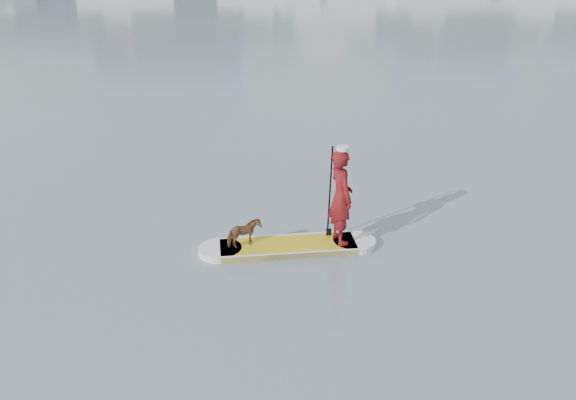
{
  "coord_description": "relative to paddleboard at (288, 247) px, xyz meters",
  "views": [
    {
      "loc": [
        3.13,
        -10.32,
        5.62
      ],
      "look_at": [
        2.91,
        0.16,
        1.0
      ],
      "focal_mm": 40.0,
      "sensor_mm": 36.0,
      "label": 1
    }
  ],
  "objects": [
    {
      "name": "ground",
      "position": [
        -2.91,
        -0.16,
        -0.06
      ],
      "size": [
        140.0,
        140.0,
        0.0
      ],
      "primitive_type": "plane",
      "color": "slate",
      "rests_on": "ground"
    },
    {
      "name": "paddler",
      "position": [
        0.95,
        0.14,
        0.95
      ],
      "size": [
        0.62,
        0.75,
        1.78
      ],
      "primitive_type": "imported",
      "rotation": [
        0.0,
        0.0,
        1.91
      ],
      "color": "maroon",
      "rests_on": "paddleboard"
    },
    {
      "name": "paddleboard",
      "position": [
        0.0,
        0.0,
        0.0
      ],
      "size": [
        3.27,
        1.16,
        0.12
      ],
      "rotation": [
        0.0,
        0.0,
        0.14
      ],
      "color": "gold",
      "rests_on": "ground"
    },
    {
      "name": "dog",
      "position": [
        -0.8,
        -0.12,
        0.32
      ],
      "size": [
        0.68,
        0.56,
        0.52
      ],
      "primitive_type": "imported",
      "rotation": [
        0.0,
        0.0,
        2.12
      ],
      "color": "#562F1D",
      "rests_on": "paddleboard"
    },
    {
      "name": "paddle",
      "position": [
        0.76,
        0.36,
        0.74
      ],
      "size": [
        0.1,
        0.3,
        2.0
      ],
      "rotation": [
        0.0,
        0.0,
        0.14
      ],
      "color": "black",
      "rests_on": "ground"
    },
    {
      "name": "white_cap",
      "position": [
        0.95,
        0.14,
        1.88
      ],
      "size": [
        0.22,
        0.22,
        0.07
      ],
      "primitive_type": "cylinder",
      "color": "silver",
      "rests_on": "paddler"
    }
  ]
}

